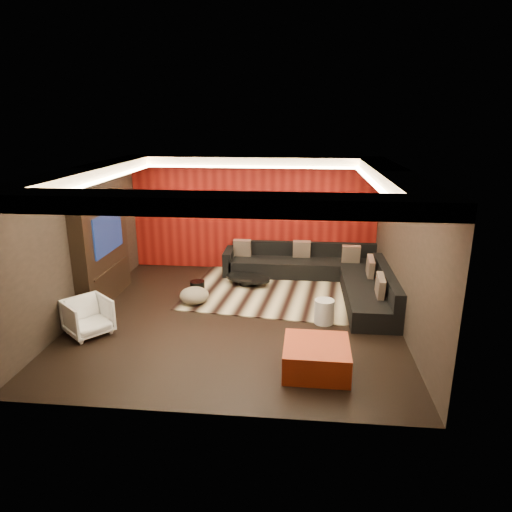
# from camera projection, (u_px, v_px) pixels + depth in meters

# --- Properties ---
(floor) EXTENTS (6.00, 6.00, 0.02)m
(floor) POSITION_uv_depth(u_px,v_px,m) (237.00, 317.00, 8.74)
(floor) COLOR black
(floor) RESTS_ON ground
(ceiling) EXTENTS (6.00, 6.00, 0.02)m
(ceiling) POSITION_uv_depth(u_px,v_px,m) (235.00, 169.00, 7.92)
(ceiling) COLOR silver
(ceiling) RESTS_ON ground
(wall_back) EXTENTS (6.00, 0.02, 2.80)m
(wall_back) POSITION_uv_depth(u_px,v_px,m) (254.00, 214.00, 11.20)
(wall_back) COLOR black
(wall_back) RESTS_ON ground
(wall_left) EXTENTS (0.02, 6.00, 2.80)m
(wall_left) POSITION_uv_depth(u_px,v_px,m) (79.00, 242.00, 8.61)
(wall_left) COLOR black
(wall_left) RESTS_ON ground
(wall_right) EXTENTS (0.02, 6.00, 2.80)m
(wall_right) POSITION_uv_depth(u_px,v_px,m) (405.00, 251.00, 8.05)
(wall_right) COLOR black
(wall_right) RESTS_ON ground
(red_feature_wall) EXTENTS (5.98, 0.05, 2.78)m
(red_feature_wall) POSITION_uv_depth(u_px,v_px,m) (253.00, 214.00, 11.16)
(red_feature_wall) COLOR #6B0C0A
(red_feature_wall) RESTS_ON ground
(soffit_back) EXTENTS (6.00, 0.60, 0.22)m
(soffit_back) POSITION_uv_depth(u_px,v_px,m) (252.00, 161.00, 10.52)
(soffit_back) COLOR silver
(soffit_back) RESTS_ON ground
(soffit_front) EXTENTS (6.00, 0.60, 0.22)m
(soffit_front) POSITION_uv_depth(u_px,v_px,m) (203.00, 204.00, 5.38)
(soffit_front) COLOR silver
(soffit_front) RESTS_ON ground
(soffit_left) EXTENTS (0.60, 4.80, 0.22)m
(soffit_left) POSITION_uv_depth(u_px,v_px,m) (87.00, 174.00, 8.21)
(soffit_left) COLOR silver
(soffit_left) RESTS_ON ground
(soffit_right) EXTENTS (0.60, 4.80, 0.22)m
(soffit_right) POSITION_uv_depth(u_px,v_px,m) (394.00, 178.00, 7.70)
(soffit_right) COLOR silver
(soffit_right) RESTS_ON ground
(cove_back) EXTENTS (4.80, 0.08, 0.04)m
(cove_back) POSITION_uv_depth(u_px,v_px,m) (250.00, 167.00, 10.23)
(cove_back) COLOR #FFD899
(cove_back) RESTS_ON ground
(cove_front) EXTENTS (4.80, 0.08, 0.04)m
(cove_front) POSITION_uv_depth(u_px,v_px,m) (209.00, 206.00, 5.73)
(cove_front) COLOR #FFD899
(cove_front) RESTS_ON ground
(cove_left) EXTENTS (0.08, 4.80, 0.04)m
(cove_left) POSITION_uv_depth(u_px,v_px,m) (106.00, 179.00, 8.20)
(cove_left) COLOR #FFD899
(cove_left) RESTS_ON ground
(cove_right) EXTENTS (0.08, 4.80, 0.04)m
(cove_right) POSITION_uv_depth(u_px,v_px,m) (373.00, 183.00, 7.76)
(cove_right) COLOR #FFD899
(cove_right) RESTS_ON ground
(tv_surround) EXTENTS (0.30, 2.00, 2.20)m
(tv_surround) POSITION_uv_depth(u_px,v_px,m) (102.00, 249.00, 9.26)
(tv_surround) COLOR black
(tv_surround) RESTS_ON ground
(tv_screen) EXTENTS (0.04, 1.30, 0.80)m
(tv_screen) POSITION_uv_depth(u_px,v_px,m) (108.00, 233.00, 9.14)
(tv_screen) COLOR black
(tv_screen) RESTS_ON ground
(tv_shelf) EXTENTS (0.04, 1.60, 0.04)m
(tv_shelf) POSITION_uv_depth(u_px,v_px,m) (111.00, 268.00, 9.36)
(tv_shelf) COLOR black
(tv_shelf) RESTS_ON ground
(rug) EXTENTS (4.32, 3.44, 0.02)m
(rug) POSITION_uv_depth(u_px,v_px,m) (282.00, 291.00, 10.04)
(rug) COLOR beige
(rug) RESTS_ON floor
(coffee_table) EXTENTS (1.37, 1.37, 0.18)m
(coffee_table) POSITION_uv_depth(u_px,v_px,m) (248.00, 281.00, 10.36)
(coffee_table) COLOR black
(coffee_table) RESTS_ON rug
(drum_stool) EXTENTS (0.37, 0.37, 0.36)m
(drum_stool) POSITION_uv_depth(u_px,v_px,m) (198.00, 289.00, 9.59)
(drum_stool) COLOR black
(drum_stool) RESTS_ON rug
(striped_pouf) EXTENTS (0.64, 0.64, 0.33)m
(striped_pouf) POSITION_uv_depth(u_px,v_px,m) (194.00, 295.00, 9.30)
(striped_pouf) COLOR beige
(striped_pouf) RESTS_ON rug
(white_side_table) EXTENTS (0.41, 0.41, 0.45)m
(white_side_table) POSITION_uv_depth(u_px,v_px,m) (324.00, 311.00, 8.43)
(white_side_table) COLOR silver
(white_side_table) RESTS_ON floor
(orange_ottoman) EXTENTS (0.99, 0.99, 0.43)m
(orange_ottoman) POSITION_uv_depth(u_px,v_px,m) (316.00, 357.00, 6.84)
(orange_ottoman) COLOR #AF4016
(orange_ottoman) RESTS_ON floor
(armchair) EXTENTS (1.00, 1.00, 0.65)m
(armchair) POSITION_uv_depth(u_px,v_px,m) (88.00, 317.00, 7.97)
(armchair) COLOR white
(armchair) RESTS_ON floor
(sectional_sofa) EXTENTS (3.65, 3.50, 0.75)m
(sectional_sofa) POSITION_uv_depth(u_px,v_px,m) (325.00, 275.00, 10.27)
(sectional_sofa) COLOR black
(sectional_sofa) RESTS_ON floor
(throw_pillows) EXTENTS (3.19, 2.76, 0.50)m
(throw_pillows) POSITION_uv_depth(u_px,v_px,m) (325.00, 259.00, 10.19)
(throw_pillows) COLOR tan
(throw_pillows) RESTS_ON sectional_sofa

